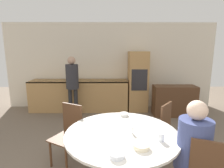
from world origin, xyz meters
name	(u,v)px	position (x,y,z in m)	size (l,w,h in m)	color
wall_back	(110,66)	(0.00, 4.93, 1.30)	(6.39, 0.05, 2.60)	silver
kitchen_counter	(79,95)	(-0.92, 4.58, 0.47)	(2.86, 0.60, 0.91)	tan
oven_unit	(138,81)	(0.83, 4.59, 0.88)	(0.55, 0.59, 1.75)	tan
sideboard	(174,101)	(1.77, 4.11, 0.42)	(1.14, 0.45, 0.83)	#51331E
dining_table	(122,147)	(0.16, 1.52, 0.57)	(1.41, 1.41, 0.77)	#51331E
chair_far_left	(69,131)	(-0.64, 2.07, 0.52)	(0.54, 0.54, 0.94)	#51331E
chair_far_right	(160,127)	(0.84, 2.20, 0.52)	(0.56, 0.56, 0.94)	#51331E
person_seated	(195,150)	(0.91, 1.17, 0.73)	(0.35, 0.42, 1.27)	#262628
person_standing	(72,80)	(-1.00, 4.08, 1.01)	(0.33, 0.33, 1.63)	#262628
cup	(161,137)	(0.58, 1.29, 0.82)	(0.07, 0.07, 0.09)	silver
bowl_near	(117,155)	(0.08, 1.00, 0.80)	(0.15, 0.15, 0.05)	silver
bowl_centre	(124,114)	(0.23, 2.08, 0.79)	(0.13, 0.13, 0.04)	white
bowl_far	(141,146)	(0.34, 1.15, 0.80)	(0.18, 0.18, 0.05)	beige
salt_shaker	(133,130)	(0.28, 1.47, 0.82)	(0.03, 0.03, 0.09)	white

